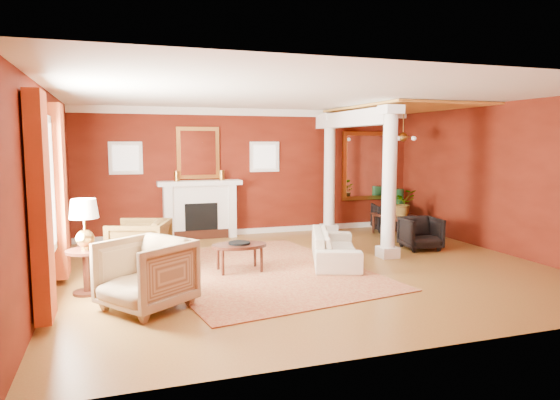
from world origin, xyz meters
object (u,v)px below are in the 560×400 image
object	(u,v)px
armchair_leopard	(139,242)
dining_table	(401,220)
sofa	(335,241)
side_table	(85,232)
armchair_stripe	(146,271)
coffee_table	(239,247)

from	to	relation	value
armchair_leopard	dining_table	size ratio (longest dim) A/B	0.67
sofa	armchair_leopard	bearing A→B (deg)	100.39
armchair_leopard	sofa	bearing A→B (deg)	98.80
sofa	side_table	distance (m)	4.18
armchair_leopard	armchair_stripe	world-z (taller)	armchair_stripe
coffee_table	dining_table	distance (m)	4.61
side_table	coffee_table	bearing A→B (deg)	12.38
armchair_leopard	armchair_stripe	bearing A→B (deg)	18.09
sofa	dining_table	distance (m)	3.02
armchair_leopard	coffee_table	xyz separation A→B (m)	(1.56, -0.66, -0.05)
sofa	armchair_leopard	size ratio (longest dim) A/B	2.09
side_table	armchair_leopard	bearing A→B (deg)	56.60
sofa	coffee_table	size ratio (longest dim) A/B	2.12
armchair_leopard	coffee_table	world-z (taller)	armchair_leopard
sofa	coffee_table	distance (m)	1.77
coffee_table	dining_table	xyz separation A→B (m)	(4.21, 1.87, -0.03)
coffee_table	side_table	distance (m)	2.43
armchair_stripe	dining_table	size ratio (longest dim) A/B	0.72
armchair_stripe	side_table	size ratio (longest dim) A/B	0.74
sofa	armchair_stripe	bearing A→B (deg)	134.70
armchair_stripe	armchair_leopard	bearing A→B (deg)	142.82
coffee_table	sofa	bearing A→B (deg)	3.04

